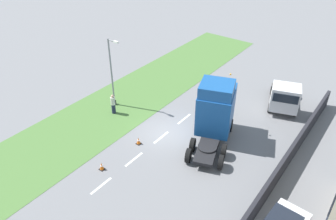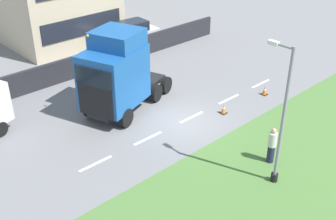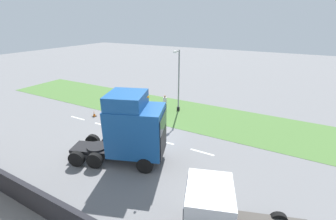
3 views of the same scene
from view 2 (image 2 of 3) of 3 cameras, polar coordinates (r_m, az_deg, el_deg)
name	(u,v)px [view 2 (image 2 of 3)]	position (r m, az deg, el deg)	size (l,w,h in m)	color
ground_plane	(183,121)	(23.05, 2.00, -1.56)	(120.00, 120.00, 0.00)	slate
grass_verge	(275,170)	(19.97, 14.28, -7.93)	(7.00, 44.00, 0.01)	#4C7538
lane_markings	(192,117)	(23.48, 3.22, -0.97)	(0.16, 14.60, 0.00)	white
boundary_wall	(90,62)	(29.11, -10.58, 6.35)	(0.25, 24.00, 1.48)	#232328
lorry_cab	(117,74)	(22.96, -6.97, 4.81)	(4.42, 6.59, 4.92)	black
parked_car	(130,36)	(32.96, -5.22, 9.97)	(2.17, 4.77, 2.13)	silver
lamp_post	(280,124)	(17.79, 14.98, -1.83)	(1.28, 0.31, 6.25)	black
pedestrian	(272,146)	(19.99, 13.88, -4.71)	(0.39, 0.39, 1.83)	#1E233D
traffic_cone_lead	(265,90)	(26.44, 12.96, 2.61)	(0.36, 0.36, 0.58)	black
traffic_cone_trailing	(224,109)	(23.90, 7.53, 0.16)	(0.36, 0.36, 0.58)	black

